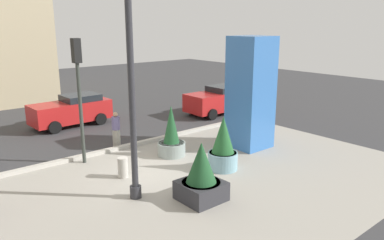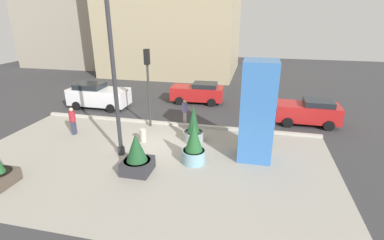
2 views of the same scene
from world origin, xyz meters
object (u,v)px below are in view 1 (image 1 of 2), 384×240
Objects in this scene: potted_plant_curbside at (223,147)px; car_curb_west at (72,110)px; potted_plant_by_pillar at (201,176)px; traffic_light_far_side at (78,81)px; lamp_post at (131,81)px; potted_plant_near_right at (171,137)px; concrete_bollard at (123,168)px; art_pillar_blue at (251,93)px; car_passing_lane at (218,100)px; pedestrian_on_sidewalk at (116,128)px.

potted_plant_curbside reaches higher than car_curb_west.
potted_plant_by_pillar is at bearing -148.82° from potted_plant_curbside.
potted_plant_curbside is at bearing -47.19° from traffic_light_far_side.
lamp_post is 5.01m from potted_plant_near_right.
potted_plant_near_right is at bearing 15.28° from concrete_bollard.
lamp_post is at bearing -169.93° from art_pillar_blue.
potted_plant_curbside is (0.56, -2.46, 0.10)m from potted_plant_near_right.
car_curb_west is (1.51, 7.97, 0.46)m from concrete_bollard.
potted_plant_near_right reaches higher than car_passing_lane.
lamp_post is 3.71× the size of potted_plant_curbside.
potted_plant_by_pillar is at bearing -43.71° from lamp_post.
concrete_bollard is 0.48× the size of pedestrian_on_sidewalk.
potted_plant_near_right reaches higher than concrete_bollard.
car_passing_lane is at bearing 32.16° from potted_plant_near_right.
lamp_post reaches higher than potted_plant_near_right.
potted_plant_near_right is 7.32m from car_curb_west.
lamp_post reaches higher than car_curb_west.
car_curb_west is at bearing 90.91° from pedestrian_on_sidewalk.
concrete_bollard is (-3.28, 1.71, -0.51)m from potted_plant_curbside.
potted_plant_by_pillar is (-1.75, -3.85, 0.02)m from potted_plant_near_right.
potted_plant_curbside is at bearing -77.19° from potted_plant_near_right.
potted_plant_by_pillar is at bearing -153.06° from art_pillar_blue.
art_pillar_blue is at bearing -121.07° from car_passing_lane.
traffic_light_far_side is (-3.15, 1.55, 2.46)m from potted_plant_near_right.
potted_plant_by_pillar reaches higher than car_passing_lane.
lamp_post is 1.58× the size of traffic_light_far_side.
art_pillar_blue is 6.45m from concrete_bollard.
concrete_bollard is at bearing -115.57° from pedestrian_on_sidewalk.
lamp_post is 1.58× the size of art_pillar_blue.
traffic_light_far_side is at bearing 132.81° from potted_plant_curbside.
car_passing_lane is (8.39, 8.03, 0.05)m from potted_plant_by_pillar.
car_curb_west is (-1.22, 7.22, 0.05)m from potted_plant_near_right.
concrete_bollard is at bearing 72.89° from lamp_post.
lamp_post is 3.79m from concrete_bollard.
lamp_post is 1.83× the size of car_curb_west.
potted_plant_curbside is (3.80, -0.03, -2.85)m from lamp_post.
lamp_post reaches higher than traffic_light_far_side.
potted_plant_by_pillar is 6.09m from traffic_light_far_side.
traffic_light_far_side is 3.08× the size of pedestrian_on_sidewalk.
potted_plant_curbside is at bearing -27.52° from concrete_bollard.
potted_plant_by_pillar is at bearing -75.44° from traffic_light_far_side.
pedestrian_on_sidewalk is (-1.70, 5.02, -0.02)m from potted_plant_curbside.
concrete_bollard is at bearing -164.72° from potted_plant_near_right.
art_pillar_blue is 1.24× the size of car_passing_lane.
art_pillar_blue is 1.16× the size of car_curb_west.
art_pillar_blue is 3.95m from potted_plant_near_right.
art_pillar_blue is 7.15m from traffic_light_far_side.
traffic_light_far_side reaches higher than pedestrian_on_sidewalk.
potted_plant_curbside is 0.49× the size of car_curb_west.
lamp_post is 12.23m from car_passing_lane.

